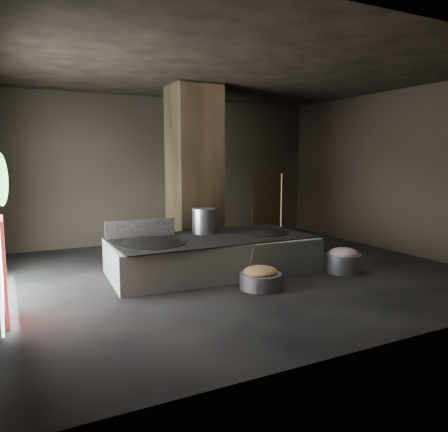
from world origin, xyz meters
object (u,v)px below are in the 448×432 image
wok_right (261,235)px  meat_basin (343,263)px  cook (214,220)px  stock_pot (204,221)px  hearth_platform (212,255)px  veg_basin (261,281)px  wok_left (152,247)px

wok_right → meat_basin: size_ratio=1.71×
wok_right → cook: (-0.20, 2.18, 0.10)m
stock_pot → meat_basin: 3.42m
hearth_platform → meat_basin: (2.72, -1.39, -0.18)m
hearth_platform → veg_basin: 1.65m
meat_basin → hearth_platform: bearing=152.9°
meat_basin → cook: bearing=113.3°
hearth_platform → wok_right: (1.35, 0.05, 0.35)m
wok_right → stock_pot: size_ratio=2.25×
wok_right → cook: cook is taller
stock_pot → cook: size_ratio=0.35×
veg_basin → wok_right: bearing=58.4°
wok_left → cook: cook is taller
wok_left → wok_right: wok_left is taller
meat_basin → stock_pot: bearing=143.9°
wok_left → stock_pot: size_ratio=2.42×
wok_right → stock_pot: 1.44m
veg_basin → hearth_platform: bearing=101.9°
wok_left → meat_basin: wok_left is taller
meat_basin → wok_right: bearing=133.4°
cook → veg_basin: cook is taller
hearth_platform → wok_right: wok_right is taller
wok_right → meat_basin: bearing=-46.6°
hearth_platform → cook: size_ratio=2.70×
veg_basin → cook: bearing=78.0°
wok_left → wok_right: 2.80m
wok_right → hearth_platform: bearing=-177.9°
hearth_platform → wok_left: bearing=-174.4°
wok_right → cook: 2.20m
stock_pot → cook: bearing=56.8°
hearth_platform → wok_right: bearing=5.8°
wok_right → wok_left: bearing=-178.0°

